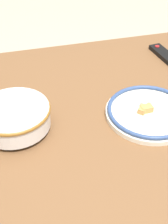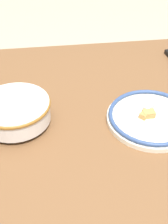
{
  "view_description": "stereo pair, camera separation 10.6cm",
  "coord_description": "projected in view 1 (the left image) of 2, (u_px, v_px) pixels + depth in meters",
  "views": [
    {
      "loc": [
        -0.3,
        -0.86,
        1.47
      ],
      "look_at": [
        -0.09,
        -0.07,
        0.8
      ],
      "focal_mm": 50.0,
      "sensor_mm": 36.0,
      "label": 1
    },
    {
      "loc": [
        -0.19,
        -0.88,
        1.47
      ],
      "look_at": [
        -0.09,
        -0.07,
        0.8
      ],
      "focal_mm": 50.0,
      "sensor_mm": 36.0,
      "label": 2
    }
  ],
  "objects": [
    {
      "name": "noodle_bowl",
      "position": [
        14.0,
        117.0,
        1.03
      ],
      "size": [
        0.25,
        0.25,
        0.09
      ],
      "color": "silver",
      "rests_on": "dining_table"
    },
    {
      "name": "ground_plane",
      "position": [
        96.0,
        218.0,
        1.64
      ],
      "size": [
        8.0,
        8.0,
        0.0
      ],
      "primitive_type": "plane",
      "color": "#B7A88E"
    },
    {
      "name": "dining_table",
      "position": [
        101.0,
        121.0,
        1.21
      ],
      "size": [
        1.47,
        1.02,
        0.75
      ],
      "color": "brown",
      "rests_on": "ground_plane"
    },
    {
      "name": "food_plate",
      "position": [
        149.0,
        112.0,
        1.11
      ],
      "size": [
        0.31,
        0.31,
        0.04
      ],
      "color": "silver",
      "rests_on": "dining_table"
    },
    {
      "name": "tv_remote",
      "position": [
        164.0,
        54.0,
        1.44
      ],
      "size": [
        0.08,
        0.18,
        0.02
      ],
      "rotation": [
        0.0,
        0.0,
        0.11
      ],
      "color": "black",
      "rests_on": "dining_table"
    }
  ]
}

